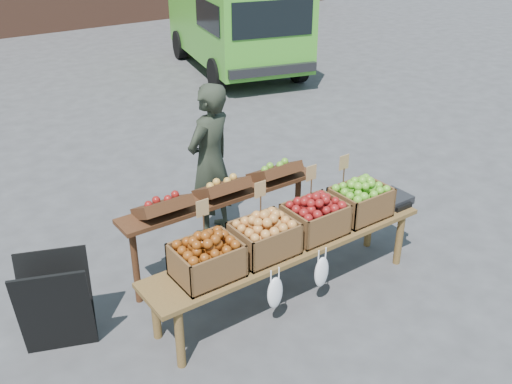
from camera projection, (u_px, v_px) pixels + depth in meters
ground at (283, 320)px, 4.85m from camera, size 80.00×80.00×0.00m
delivery_van at (235, 23)px, 11.64m from camera, size 2.92×4.59×1.90m
vendor at (210, 162)px, 5.78m from camera, size 0.70×0.57×1.64m
chalkboard_sign at (56, 305)px, 4.38m from camera, size 0.61×0.47×0.82m
back_table at (223, 221)px, 5.31m from camera, size 2.10×0.44×1.04m
display_bench at (289, 270)px, 5.01m from camera, size 2.70×0.56×0.57m
crate_golden_apples at (207, 260)px, 4.39m from camera, size 0.50×0.40×0.28m
crate_russet_pears at (264, 239)px, 4.68m from camera, size 0.50×0.40×0.28m
crate_red_apples at (315, 219)px, 4.96m from camera, size 0.50×0.40×0.28m
crate_green_apples at (360, 202)px, 5.25m from camera, size 0.50×0.40×0.28m
weighing_scale at (391, 199)px, 5.51m from camera, size 0.34×0.30×0.08m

